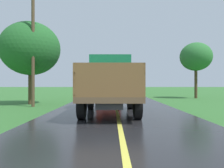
{
  "coord_description": "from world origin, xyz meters",
  "views": [
    {
      "loc": [
        -0.24,
        1.78,
        1.41
      ],
      "look_at": [
        -0.25,
        12.85,
        1.4
      ],
      "focal_mm": 34.6,
      "sensor_mm": 36.0,
      "label": 1
    }
  ],
  "objects_px": {
    "utility_pole_roadside": "(33,40)",
    "roadside_tree_mid_right": "(196,57)",
    "banana_truck_far": "(109,83)",
    "banana_truck_near": "(110,83)",
    "roadside_tree_near_left": "(31,49)"
  },
  "relations": [
    {
      "from": "roadside_tree_near_left",
      "to": "utility_pole_roadside",
      "type": "bearing_deg",
      "value": -64.22
    },
    {
      "from": "utility_pole_roadside",
      "to": "roadside_tree_near_left",
      "type": "xyz_separation_m",
      "value": [
        -0.76,
        1.58,
        -0.27
      ]
    },
    {
      "from": "banana_truck_near",
      "to": "roadside_tree_mid_right",
      "type": "relative_size",
      "value": 1.07
    },
    {
      "from": "roadside_tree_mid_right",
      "to": "roadside_tree_near_left",
      "type": "bearing_deg",
      "value": -155.93
    },
    {
      "from": "banana_truck_far",
      "to": "roadside_tree_mid_right",
      "type": "distance_m",
      "value": 9.18
    },
    {
      "from": "banana_truck_near",
      "to": "utility_pole_roadside",
      "type": "height_order",
      "value": "utility_pole_roadside"
    },
    {
      "from": "banana_truck_far",
      "to": "utility_pole_roadside",
      "type": "height_order",
      "value": "utility_pole_roadside"
    },
    {
      "from": "utility_pole_roadside",
      "to": "roadside_tree_mid_right",
      "type": "relative_size",
      "value": 1.4
    },
    {
      "from": "banana_truck_near",
      "to": "banana_truck_far",
      "type": "bearing_deg",
      "value": 90.92
    },
    {
      "from": "roadside_tree_near_left",
      "to": "roadside_tree_mid_right",
      "type": "height_order",
      "value": "roadside_tree_near_left"
    },
    {
      "from": "utility_pole_roadside",
      "to": "roadside_tree_mid_right",
      "type": "height_order",
      "value": "utility_pole_roadside"
    },
    {
      "from": "banana_truck_far",
      "to": "roadside_tree_mid_right",
      "type": "bearing_deg",
      "value": -14.72
    },
    {
      "from": "banana_truck_near",
      "to": "roadside_tree_near_left",
      "type": "height_order",
      "value": "roadside_tree_near_left"
    },
    {
      "from": "utility_pole_roadside",
      "to": "roadside_tree_near_left",
      "type": "distance_m",
      "value": 1.77
    },
    {
      "from": "banana_truck_far",
      "to": "roadside_tree_near_left",
      "type": "distance_m",
      "value": 10.22
    }
  ]
}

